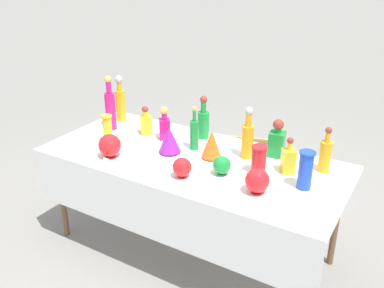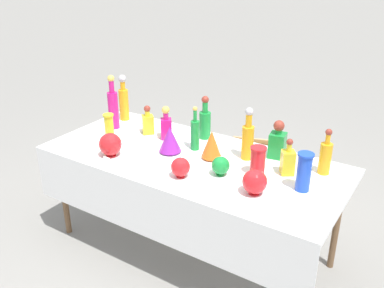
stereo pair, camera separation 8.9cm
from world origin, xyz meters
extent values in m
plane|color=gray|center=(0.00, 0.00, 0.00)|extent=(40.00, 40.00, 0.00)
cube|color=white|center=(0.00, 0.00, 0.74)|extent=(2.07, 0.92, 0.03)
cube|color=white|center=(0.00, -0.46, 0.56)|extent=(2.07, 0.01, 0.39)
cylinder|color=brown|center=(-0.94, -0.36, 0.36)|extent=(0.04, 0.04, 0.73)
cylinder|color=brown|center=(0.94, -0.36, 0.36)|extent=(0.04, 0.04, 0.73)
cylinder|color=brown|center=(-0.94, 0.36, 0.36)|extent=(0.04, 0.04, 0.73)
cylinder|color=brown|center=(0.94, 0.36, 0.36)|extent=(0.04, 0.04, 0.73)
cylinder|color=orange|center=(0.32, 0.19, 0.88)|extent=(0.08, 0.08, 0.23)
cylinder|color=orange|center=(0.32, 0.19, 1.04)|extent=(0.04, 0.04, 0.09)
sphere|color=#B2B2B7|center=(0.32, 0.19, 1.10)|extent=(0.06, 0.06, 0.06)
cylinder|color=#198C38|center=(-0.06, 0.12, 0.87)|extent=(0.06, 0.06, 0.21)
cylinder|color=#198C38|center=(-0.06, 0.12, 1.01)|extent=(0.02, 0.02, 0.08)
sphere|color=gold|center=(-0.06, 0.12, 1.06)|extent=(0.03, 0.03, 0.03)
cylinder|color=orange|center=(-0.86, 0.30, 0.89)|extent=(0.08, 0.08, 0.26)
cylinder|color=orange|center=(-0.86, 0.30, 1.05)|extent=(0.04, 0.04, 0.07)
sphere|color=#B2B2B7|center=(-0.86, 0.30, 1.11)|extent=(0.06, 0.06, 0.06)
cylinder|color=orange|center=(0.82, 0.26, 0.86)|extent=(0.08, 0.08, 0.20)
cylinder|color=orange|center=(0.82, 0.26, 1.00)|extent=(0.03, 0.03, 0.07)
sphere|color=maroon|center=(0.82, 0.26, 1.04)|extent=(0.04, 0.04, 0.04)
cylinder|color=#C61972|center=(-0.81, 0.12, 0.91)|extent=(0.08, 0.08, 0.29)
cylinder|color=#C61972|center=(-0.81, 0.12, 1.10)|extent=(0.04, 0.04, 0.10)
sphere|color=gold|center=(-0.81, 0.12, 1.16)|extent=(0.05, 0.05, 0.05)
cylinder|color=#198C38|center=(-0.10, 0.34, 0.86)|extent=(0.09, 0.09, 0.20)
cylinder|color=#198C38|center=(-0.10, 0.34, 1.00)|extent=(0.04, 0.04, 0.08)
sphere|color=maroon|center=(-0.10, 0.34, 1.06)|extent=(0.05, 0.05, 0.05)
cube|color=yellow|center=(0.63, 0.13, 0.84)|extent=(0.11, 0.11, 0.16)
cylinder|color=yellow|center=(0.63, 0.13, 0.94)|extent=(0.03, 0.03, 0.05)
sphere|color=maroon|center=(0.63, 0.13, 0.98)|extent=(0.04, 0.04, 0.04)
cube|color=yellow|center=(-0.52, 0.17, 0.83)|extent=(0.12, 0.12, 0.14)
cylinder|color=yellow|center=(-0.52, 0.17, 0.92)|extent=(0.04, 0.04, 0.04)
sphere|color=maroon|center=(-0.52, 0.17, 0.96)|extent=(0.05, 0.05, 0.05)
cube|color=#C61972|center=(-0.34, 0.17, 0.84)|extent=(0.11, 0.11, 0.15)
cylinder|color=#C61972|center=(-0.34, 0.17, 0.94)|extent=(0.04, 0.04, 0.05)
sphere|color=gold|center=(-0.34, 0.17, 0.99)|extent=(0.06, 0.06, 0.06)
cube|color=#198C38|center=(0.48, 0.32, 0.85)|extent=(0.12, 0.12, 0.17)
cylinder|color=#198C38|center=(0.48, 0.32, 0.95)|extent=(0.05, 0.05, 0.03)
sphere|color=maroon|center=(0.48, 0.32, 0.99)|extent=(0.07, 0.07, 0.07)
cylinder|color=red|center=(0.48, 0.02, 0.85)|extent=(0.09, 0.09, 0.19)
cylinder|color=red|center=(0.48, 0.02, 0.94)|extent=(0.10, 0.10, 0.01)
cylinder|color=yellow|center=(-0.65, -0.10, 0.87)|extent=(0.07, 0.07, 0.21)
cylinder|color=yellow|center=(-0.65, -0.10, 0.97)|extent=(0.08, 0.08, 0.01)
cylinder|color=blue|center=(0.78, -0.02, 0.88)|extent=(0.08, 0.08, 0.24)
cylinder|color=blue|center=(0.78, -0.02, 0.99)|extent=(0.10, 0.10, 0.01)
cylinder|color=purple|center=(-0.17, -0.01, 0.77)|extent=(0.08, 0.08, 0.01)
cone|color=purple|center=(-0.17, -0.01, 0.86)|extent=(0.16, 0.16, 0.18)
cylinder|color=orange|center=(0.12, 0.06, 0.77)|extent=(0.06, 0.06, 0.01)
cone|color=orange|center=(0.12, 0.06, 0.87)|extent=(0.14, 0.14, 0.19)
cylinder|color=red|center=(0.56, -0.21, 0.76)|extent=(0.06, 0.06, 0.01)
sphere|color=red|center=(0.56, -0.21, 0.84)|extent=(0.14, 0.14, 0.14)
cylinder|color=#198C38|center=(0.29, -0.11, 0.76)|extent=(0.05, 0.05, 0.01)
sphere|color=#198C38|center=(0.29, -0.11, 0.83)|extent=(0.12, 0.12, 0.12)
cylinder|color=red|center=(0.09, -0.27, 0.76)|extent=(0.05, 0.05, 0.01)
sphere|color=red|center=(0.09, -0.27, 0.83)|extent=(0.12, 0.12, 0.12)
cylinder|color=red|center=(-0.48, -0.28, 0.76)|extent=(0.07, 0.07, 0.01)
sphere|color=red|center=(-0.48, -0.28, 0.85)|extent=(0.16, 0.16, 0.16)
cube|color=white|center=(-0.41, -0.42, 0.78)|extent=(0.06, 0.02, 0.04)
cube|color=white|center=(-0.44, -0.37, 0.78)|extent=(0.06, 0.02, 0.04)
cube|color=white|center=(0.72, -0.40, 0.78)|extent=(0.05, 0.02, 0.04)
cube|color=tan|center=(-0.04, 1.09, 0.19)|extent=(0.59, 0.49, 0.38)
cube|color=tan|center=(-0.04, 1.20, 0.42)|extent=(0.45, 0.20, 0.09)
cube|color=tan|center=(0.26, 0.93, 0.15)|extent=(0.58, 0.53, 0.30)
cube|color=tan|center=(0.26, 1.05, 0.34)|extent=(0.42, 0.21, 0.09)
camera|label=1|loc=(1.34, -2.25, 2.04)|focal=40.00mm
camera|label=2|loc=(1.42, -2.20, 2.04)|focal=40.00mm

